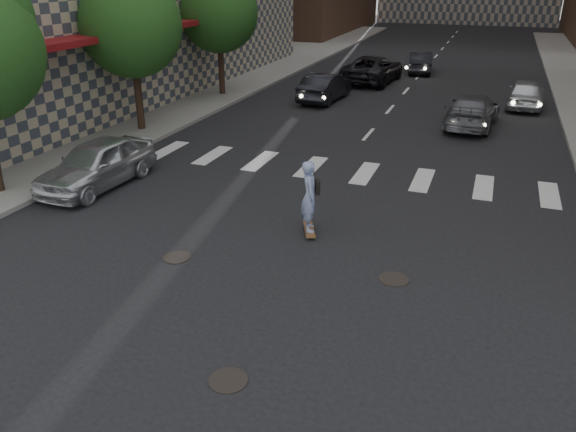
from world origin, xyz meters
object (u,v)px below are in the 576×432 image
traffic_car_a (325,87)px  traffic_car_e (421,62)px  skateboarder (310,196)px  traffic_car_b (472,111)px  tree_b (133,21)px  tree_c (220,8)px  silver_sedan (97,164)px  traffic_car_c (373,69)px  traffic_car_d (526,93)px

traffic_car_a → traffic_car_e: 11.36m
skateboarder → traffic_car_b: size_ratio=0.41×
tree_b → tree_c: 8.00m
silver_sedan → traffic_car_e: bearing=77.8°
silver_sedan → traffic_car_b: 16.47m
traffic_car_b → traffic_car_e: (-4.21, 13.63, -0.03)m
traffic_car_c → traffic_car_e: size_ratio=1.40×
tree_c → traffic_car_e: bearing=50.8°
tree_b → tree_c: (0.00, 8.00, 0.00)m
tree_b → traffic_car_a: (5.73, 8.65, -3.90)m
skateboarder → tree_c: bearing=99.9°
tree_c → traffic_car_c: tree_c is taller
traffic_car_d → skateboarder: bearing=75.2°
skateboarder → silver_sedan: 7.74m
skateboarder → traffic_car_d: skateboarder is taller
silver_sedan → traffic_car_a: bearing=80.5°
traffic_car_a → traffic_car_e: (3.59, 10.78, -0.05)m
traffic_car_b → traffic_car_c: bearing=-49.4°
silver_sedan → traffic_car_e: (6.87, 25.83, -0.08)m
traffic_car_a → traffic_car_e: bearing=-104.6°
tree_b → traffic_car_b: (13.53, 5.80, -3.92)m
traffic_car_d → traffic_car_b: bearing=67.3°
tree_b → traffic_car_c: (6.99, 14.86, -3.83)m
skateboarder → silver_sedan: skateboarder is taller
traffic_car_e → skateboarder: bearing=84.4°
traffic_car_a → tree_b: bearing=60.3°
silver_sedan → traffic_car_a: 15.40m
skateboarder → traffic_car_a: size_ratio=0.46×
silver_sedan → traffic_car_d: size_ratio=1.06×
skateboarder → traffic_car_a: skateboarder is taller
traffic_car_d → traffic_car_e: size_ratio=1.02×
tree_b → traffic_car_e: tree_b is taller
tree_c → silver_sedan: 15.11m
traffic_car_c → traffic_car_e: 5.13m
silver_sedan → traffic_car_e: size_ratio=1.08×
silver_sedan → traffic_car_e: silver_sedan is taller
traffic_car_d → traffic_car_e: (-6.56, 8.72, -0.04)m
tree_b → silver_sedan: (2.45, -6.40, -3.87)m
traffic_car_e → tree_c: bearing=43.5°
tree_c → traffic_car_d: (15.88, 2.71, -3.91)m
traffic_car_a → traffic_car_c: bearing=-97.7°
traffic_car_d → traffic_car_e: bearing=-50.3°
traffic_car_d → traffic_car_a: bearing=14.3°
traffic_car_c → skateboarder: bearing=102.9°
tree_b → traffic_car_e: (9.32, 19.43, -3.95)m
traffic_car_e → tree_b: bearing=57.1°
tree_c → traffic_car_d: tree_c is taller
tree_b → traffic_car_b: tree_b is taller
tree_c → traffic_car_a: 6.96m
skateboarder → traffic_car_b: 13.66m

